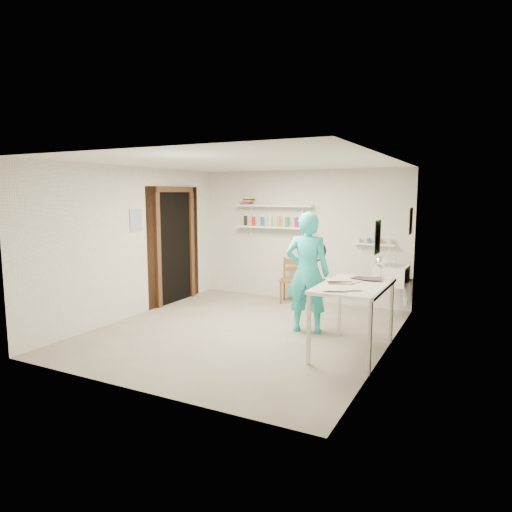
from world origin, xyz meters
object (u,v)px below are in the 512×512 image
at_px(belfast_sink, 392,275).
at_px(man, 307,273).
at_px(desk_lamp, 381,262).
at_px(wooden_chair, 291,280).
at_px(work_table, 353,319).
at_px(wall_clock, 315,251).

bearing_deg(belfast_sink, man, -125.80).
bearing_deg(desk_lamp, wooden_chair, 140.50).
bearing_deg(belfast_sink, wooden_chair, 172.80).
distance_m(belfast_sink, desk_lamp, 1.41).
xyz_separation_m(work_table, desk_lamp, (0.22, 0.52, 0.66)).
height_order(man, work_table, man).
bearing_deg(man, wooden_chair, -70.12).
relative_size(belfast_sink, wooden_chair, 0.73).
bearing_deg(work_table, man, 144.99).
height_order(man, wall_clock, man).
relative_size(wooden_chair, work_table, 0.63).
relative_size(wall_clock, wooden_chair, 0.38).
relative_size(man, desk_lamp, 10.57).
relative_size(work_table, desk_lamp, 8.00).
bearing_deg(desk_lamp, man, 177.02).
height_order(belfast_sink, work_table, work_table).
height_order(belfast_sink, man, man).
relative_size(belfast_sink, work_table, 0.46).
distance_m(belfast_sink, wooden_chair, 1.84).
height_order(wall_clock, wooden_chair, wall_clock).
relative_size(belfast_sink, man, 0.35).
bearing_deg(wall_clock, desk_lamp, -25.11).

